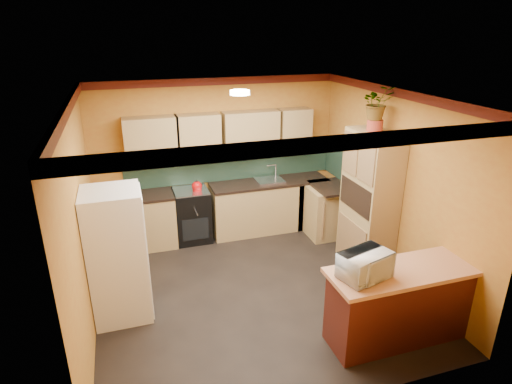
{
  "coord_description": "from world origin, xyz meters",
  "views": [
    {
      "loc": [
        -1.53,
        -4.89,
        3.47
      ],
      "look_at": [
        0.18,
        0.45,
        1.29
      ],
      "focal_mm": 30.0,
      "sensor_mm": 36.0,
      "label": 1
    }
  ],
  "objects_px": {
    "breakfast_bar": "(405,305)",
    "microwave": "(365,265)",
    "base_cabinets_back": "(228,211)",
    "stove": "(192,215)",
    "fridge": "(118,255)",
    "pantry": "(369,201)"
  },
  "relations": [
    {
      "from": "stove",
      "to": "pantry",
      "type": "bearing_deg",
      "value": -34.14
    },
    {
      "from": "stove",
      "to": "breakfast_bar",
      "type": "height_order",
      "value": "stove"
    },
    {
      "from": "stove",
      "to": "breakfast_bar",
      "type": "xyz_separation_m",
      "value": [
        1.93,
        -3.25,
        -0.02
      ]
    },
    {
      "from": "base_cabinets_back",
      "to": "breakfast_bar",
      "type": "relative_size",
      "value": 2.03
    },
    {
      "from": "stove",
      "to": "breakfast_bar",
      "type": "bearing_deg",
      "value": -59.25
    },
    {
      "from": "stove",
      "to": "breakfast_bar",
      "type": "distance_m",
      "value": 3.78
    },
    {
      "from": "base_cabinets_back",
      "to": "stove",
      "type": "bearing_deg",
      "value": -180.0
    },
    {
      "from": "fridge",
      "to": "microwave",
      "type": "height_order",
      "value": "fridge"
    },
    {
      "from": "base_cabinets_back",
      "to": "fridge",
      "type": "height_order",
      "value": "fridge"
    },
    {
      "from": "pantry",
      "to": "breakfast_bar",
      "type": "distance_m",
      "value": 1.8
    },
    {
      "from": "stove",
      "to": "pantry",
      "type": "relative_size",
      "value": 0.43
    },
    {
      "from": "breakfast_bar",
      "to": "microwave",
      "type": "xyz_separation_m",
      "value": [
        -0.59,
        0.0,
        0.64
      ]
    },
    {
      "from": "stove",
      "to": "base_cabinets_back",
      "type": "bearing_deg",
      "value": 0.0
    },
    {
      "from": "base_cabinets_back",
      "to": "breakfast_bar",
      "type": "xyz_separation_m",
      "value": [
        1.31,
        -3.25,
        0.0
      ]
    },
    {
      "from": "stove",
      "to": "microwave",
      "type": "xyz_separation_m",
      "value": [
        1.34,
        -3.25,
        0.62
      ]
    },
    {
      "from": "stove",
      "to": "microwave",
      "type": "bearing_deg",
      "value": -67.57
    },
    {
      "from": "pantry",
      "to": "breakfast_bar",
      "type": "xyz_separation_m",
      "value": [
        -0.46,
        -1.63,
        -0.61
      ]
    },
    {
      "from": "base_cabinets_back",
      "to": "microwave",
      "type": "xyz_separation_m",
      "value": [
        0.72,
        -3.25,
        0.64
      ]
    },
    {
      "from": "fridge",
      "to": "base_cabinets_back",
      "type": "bearing_deg",
      "value": 44.35
    },
    {
      "from": "fridge",
      "to": "pantry",
      "type": "bearing_deg",
      "value": 2.67
    },
    {
      "from": "breakfast_bar",
      "to": "microwave",
      "type": "bearing_deg",
      "value": 180.0
    },
    {
      "from": "base_cabinets_back",
      "to": "stove",
      "type": "xyz_separation_m",
      "value": [
        -0.62,
        -0.0,
        0.02
      ]
    }
  ]
}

